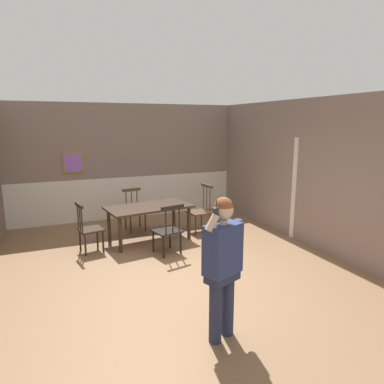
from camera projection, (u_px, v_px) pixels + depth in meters
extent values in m
plane|color=#846042|center=(179.00, 272.00, 5.58)|extent=(8.07, 8.07, 0.00)
cube|color=gray|center=(126.00, 141.00, 8.50)|extent=(5.76, 0.12, 1.81)
cube|color=silver|center=(128.00, 197.00, 8.80)|extent=(5.76, 0.14, 1.05)
cube|color=silver|center=(128.00, 177.00, 8.67)|extent=(5.76, 0.05, 0.06)
cube|color=olive|center=(73.00, 162.00, 8.04)|extent=(0.46, 0.03, 0.49)
cube|color=#9B5CD7|center=(73.00, 162.00, 8.03)|extent=(0.38, 0.01, 0.41)
cube|color=gray|center=(323.00, 175.00, 6.40)|extent=(0.12, 7.34, 2.85)
cube|color=silver|center=(295.00, 189.00, 7.10)|extent=(0.06, 0.12, 2.10)
cube|color=#38281E|center=(149.00, 207.00, 6.94)|extent=(1.78, 1.10, 0.04)
cylinder|color=#38281E|center=(120.00, 235.00, 6.36)|extent=(0.07, 0.07, 0.69)
cylinder|color=#38281E|center=(189.00, 223.00, 7.10)|extent=(0.07, 0.07, 0.69)
cylinder|color=#38281E|center=(109.00, 226.00, 6.93)|extent=(0.07, 0.07, 0.69)
cylinder|color=#38281E|center=(174.00, 216.00, 7.67)|extent=(0.07, 0.07, 0.69)
cube|color=#513823|center=(199.00, 212.00, 7.59)|extent=(0.50, 0.50, 0.03)
cube|color=#513823|center=(207.00, 186.00, 7.58)|extent=(0.09, 0.45, 0.06)
cylinder|color=#513823|center=(210.00, 199.00, 7.51)|extent=(0.02, 0.02, 0.59)
cylinder|color=#513823|center=(207.00, 198.00, 7.63)|extent=(0.02, 0.02, 0.59)
cylinder|color=#513823|center=(204.00, 196.00, 7.74)|extent=(0.02, 0.02, 0.59)
cylinder|color=#513823|center=(196.00, 225.00, 7.40)|extent=(0.04, 0.04, 0.43)
cylinder|color=#513823|center=(188.00, 221.00, 7.71)|extent=(0.04, 0.04, 0.43)
cylinder|color=#513823|center=(210.00, 223.00, 7.57)|extent=(0.04, 0.04, 0.43)
cylinder|color=#513823|center=(201.00, 219.00, 7.88)|extent=(0.04, 0.04, 0.43)
cube|color=black|center=(167.00, 231.00, 6.34)|extent=(0.55, 0.55, 0.03)
cube|color=black|center=(173.00, 207.00, 6.07)|extent=(0.46, 0.14, 0.06)
cylinder|color=black|center=(166.00, 221.00, 6.03)|extent=(0.02, 0.02, 0.51)
cylinder|color=black|center=(173.00, 219.00, 6.11)|extent=(0.02, 0.02, 0.51)
cylinder|color=black|center=(179.00, 218.00, 6.19)|extent=(0.02, 0.02, 0.51)
cylinder|color=black|center=(153.00, 241.00, 6.42)|extent=(0.04, 0.04, 0.41)
cylinder|color=black|center=(170.00, 238.00, 6.63)|extent=(0.04, 0.04, 0.41)
cylinder|color=black|center=(163.00, 247.00, 6.13)|extent=(0.04, 0.04, 0.41)
cylinder|color=black|center=(181.00, 243.00, 6.34)|extent=(0.04, 0.04, 0.41)
cube|color=#513823|center=(135.00, 211.00, 7.66)|extent=(0.48, 0.48, 0.03)
cube|color=#513823|center=(131.00, 190.00, 7.73)|extent=(0.43, 0.09, 0.06)
cylinder|color=#513823|center=(137.00, 198.00, 7.84)|extent=(0.02, 0.02, 0.47)
cylinder|color=#513823|center=(132.00, 199.00, 7.77)|extent=(0.02, 0.02, 0.47)
cylinder|color=#513823|center=(126.00, 199.00, 7.71)|extent=(0.02, 0.02, 0.47)
cylinder|color=#513823|center=(145.00, 222.00, 7.64)|extent=(0.04, 0.04, 0.43)
cylinder|color=#513823|center=(131.00, 224.00, 7.47)|extent=(0.04, 0.04, 0.43)
cylinder|color=#513823|center=(140.00, 218.00, 7.93)|extent=(0.04, 0.04, 0.43)
cylinder|color=#513823|center=(125.00, 220.00, 7.77)|extent=(0.04, 0.04, 0.43)
cube|color=#2D2319|center=(91.00, 229.00, 6.40)|extent=(0.48, 0.48, 0.03)
cube|color=#2D2319|center=(79.00, 205.00, 6.20)|extent=(0.12, 0.42, 0.06)
cylinder|color=#2D2319|center=(78.00, 216.00, 6.35)|extent=(0.02, 0.02, 0.51)
cylinder|color=#2D2319|center=(80.00, 217.00, 6.24)|extent=(0.02, 0.02, 0.51)
cylinder|color=#2D2319|center=(82.00, 219.00, 6.14)|extent=(0.02, 0.02, 0.51)
cylinder|color=#2D2319|center=(97.00, 237.00, 6.67)|extent=(0.04, 0.04, 0.42)
cylinder|color=#2D2319|center=(103.00, 242.00, 6.40)|extent=(0.04, 0.04, 0.42)
cylinder|color=#2D2319|center=(80.00, 240.00, 6.49)|extent=(0.04, 0.04, 0.42)
cylinder|color=#2D2319|center=(85.00, 245.00, 6.22)|extent=(0.04, 0.04, 0.42)
cylinder|color=#282E49|center=(228.00, 302.00, 3.88)|extent=(0.14, 0.14, 0.78)
cylinder|color=#282E49|center=(215.00, 309.00, 3.74)|extent=(0.14, 0.14, 0.78)
cube|color=#282E49|center=(222.00, 276.00, 3.74)|extent=(0.43, 0.33, 0.12)
cube|color=navy|center=(223.00, 249.00, 3.67)|extent=(0.48, 0.37, 0.55)
cylinder|color=navy|center=(238.00, 242.00, 3.85)|extent=(0.09, 0.09, 0.53)
cylinder|color=beige|center=(212.00, 223.00, 3.47)|extent=(0.16, 0.09, 0.20)
cylinder|color=beige|center=(223.00, 222.00, 3.61)|extent=(0.09, 0.09, 0.05)
sphere|color=beige|center=(223.00, 210.00, 3.59)|extent=(0.21, 0.21, 0.21)
sphere|color=brown|center=(224.00, 206.00, 3.58)|extent=(0.20, 0.20, 0.20)
cube|color=#2D2D33|center=(216.00, 215.00, 3.47)|extent=(0.09, 0.06, 0.17)
cylinder|color=black|center=(216.00, 203.00, 3.45)|extent=(0.01, 0.01, 0.08)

